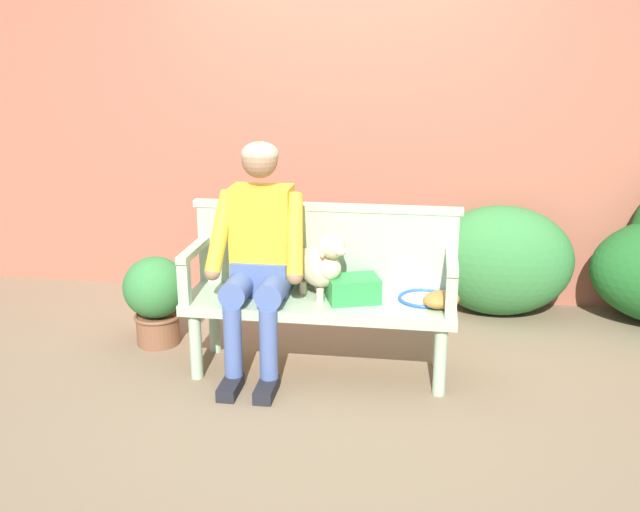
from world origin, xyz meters
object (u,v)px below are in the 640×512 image
sports_bag (353,289)px  dog_on_bench (322,264)px  tennis_racket (423,297)px  garden_bench (320,309)px  baseball_glove (441,300)px  person_seated (259,250)px  potted_plant (156,296)px

sports_bag → dog_on_bench: bearing=172.4°
tennis_racket → sports_bag: (-0.39, -0.10, 0.06)m
tennis_racket → sports_bag: bearing=-165.8°
garden_bench → baseball_glove: (0.68, -0.04, 0.11)m
dog_on_bench → sports_bag: size_ratio=1.43×
garden_bench → person_seated: person_seated is taller
person_seated → baseball_glove: 1.04m
baseball_glove → sports_bag: 0.49m
person_seated → dog_on_bench: size_ratio=3.30×
person_seated → dog_on_bench: bearing=3.8°
garden_bench → person_seated: size_ratio=1.15×
tennis_racket → dog_on_bench: bearing=-172.5°
person_seated → tennis_racket: size_ratio=2.31×
person_seated → baseball_glove: bearing=-1.8°
person_seated → garden_bench: bearing=1.9°
garden_bench → baseball_glove: baseball_glove is taller
garden_bench → tennis_racket: bearing=8.5°
dog_on_bench → sports_bag: dog_on_bench is taller
dog_on_bench → sports_bag: bearing=-7.6°
person_seated → dog_on_bench: person_seated is taller
tennis_racket → potted_plant: size_ratio=1.01×
person_seated → sports_bag: size_ratio=4.72×
baseball_glove → potted_plant: 1.78m
person_seated → baseball_glove: size_ratio=6.01×
tennis_racket → person_seated: bearing=-173.9°
dog_on_bench → tennis_racket: size_ratio=0.70×
baseball_glove → tennis_racket: bearing=87.0°
dog_on_bench → tennis_racket: 0.60m
baseball_glove → sports_bag: bearing=136.6°
tennis_racket → baseball_glove: baseball_glove is taller
sports_bag → baseball_glove: bearing=-3.7°
tennis_racket → baseball_glove: bearing=-53.4°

